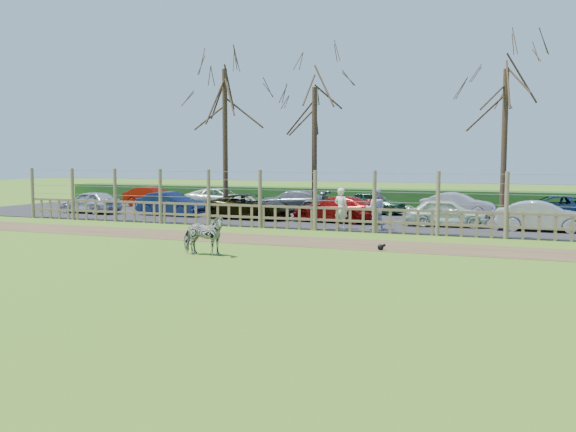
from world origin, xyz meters
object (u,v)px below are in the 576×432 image
at_px(tree_mid, 315,120).
at_px(tree_right, 505,108).
at_px(car_1, 171,204).
at_px(car_9, 291,201).
at_px(car_8, 220,198).
at_px(visitor_a, 341,208).
at_px(crow, 381,247).
at_px(zebra, 203,235).
at_px(car_5, 542,216).
at_px(car_3, 335,209).
at_px(tree_left, 225,106).
at_px(car_7, 153,197).
at_px(car_0, 91,202).
at_px(car_2, 250,207).
at_px(visitor_b, 376,209).
at_px(car_12, 552,208).
at_px(car_4, 447,213).
at_px(car_10, 373,203).

distance_m(tree_mid, tree_right, 9.02).
xyz_separation_m(car_1, car_9, (4.99, 4.26, 0.00)).
bearing_deg(car_8, visitor_a, -131.47).
bearing_deg(visitor_a, crow, 134.41).
relative_size(zebra, car_8, 0.34).
relative_size(zebra, car_5, 0.41).
height_order(tree_mid, car_8, tree_mid).
relative_size(crow, car_9, 0.07).
xyz_separation_m(car_1, car_3, (8.89, -0.06, 0.00)).
height_order(tree_left, car_7, tree_left).
relative_size(visitor_a, car_9, 0.42).
relative_size(car_0, car_8, 0.82).
xyz_separation_m(tree_right, car_5, (1.74, -3.09, -4.60)).
bearing_deg(car_9, crow, 27.56).
bearing_deg(tree_right, car_8, 172.10).
bearing_deg(tree_right, car_2, -166.50).
bearing_deg(crow, visitor_a, 119.83).
bearing_deg(crow, tree_mid, 120.30).
xyz_separation_m(tree_left, car_2, (1.99, -1.26, -4.98)).
xyz_separation_m(tree_left, car_8, (-2.28, 3.69, -4.98)).
height_order(tree_right, car_1, tree_right).
xyz_separation_m(tree_mid, car_0, (-11.85, -2.53, -4.23)).
xyz_separation_m(tree_left, car_1, (-2.58, -1.14, -4.98)).
height_order(visitor_a, car_0, visitor_a).
bearing_deg(car_0, car_2, 97.28).
bearing_deg(tree_mid, car_7, 166.82).
relative_size(zebra, crow, 5.48).
height_order(tree_left, visitor_b, tree_left).
xyz_separation_m(zebra, visitor_a, (1.87, 8.28, 0.27)).
bearing_deg(tree_mid, car_2, -138.00).
bearing_deg(tree_left, car_7, 152.02).
xyz_separation_m(visitor_a, car_12, (8.19, 7.23, -0.26)).
distance_m(car_0, car_2, 9.34).
relative_size(car_3, car_4, 1.17).
relative_size(visitor_a, car_2, 0.40).
bearing_deg(visitor_a, visitor_b, -155.54).
bearing_deg(tree_right, tree_mid, -176.82).
distance_m(visitor_a, car_10, 7.63).
relative_size(car_5, car_7, 1.00).
bearing_deg(visitor_b, car_10, -86.29).
height_order(visitor_a, car_4, visitor_a).
bearing_deg(crow, car_9, 123.19).
relative_size(visitor_a, crow, 6.36).
distance_m(car_4, car_8, 14.50).
bearing_deg(car_9, car_3, 36.50).
distance_m(car_5, car_10, 9.90).
height_order(car_7, car_10, same).
bearing_deg(car_2, visitor_b, -106.30).
bearing_deg(car_0, car_8, 141.50).
bearing_deg(tree_left, car_5, -5.94).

